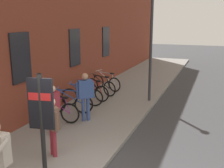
{
  "coord_description": "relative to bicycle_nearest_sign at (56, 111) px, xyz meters",
  "views": [
    {
      "loc": [
        -4.85,
        -2.33,
        3.57
      ],
      "look_at": [
        3.06,
        0.78,
        1.54
      ],
      "focal_mm": 43.16,
      "sensor_mm": 36.0,
      "label": 1
    }
  ],
  "objects": [
    {
      "name": "bicycle_nearest_sign",
      "position": [
        0.0,
        0.0,
        0.0
      ],
      "size": [
        0.48,
        1.77,
        0.97
      ],
      "color": "black",
      "rests_on": "sidewalk_pavement"
    },
    {
      "name": "bicycle_by_door",
      "position": [
        1.92,
        -0.0,
        0.0
      ],
      "size": [
        0.6,
        1.73,
        0.97
      ],
      "color": "black",
      "rests_on": "sidewalk_pavement"
    },
    {
      "name": "bicycle_under_window",
      "position": [
        4.61,
        0.05,
        0.0
      ],
      "size": [
        0.64,
        1.72,
        0.97
      ],
      "color": "black",
      "rests_on": "sidewalk_pavement"
    },
    {
      "name": "ground",
      "position": [
        3.35,
        -3.69,
        -0.51
      ],
      "size": [
        60.0,
        60.0,
        0.0
      ],
      "primitive_type": "plane",
      "color": "#38383A"
    },
    {
      "name": "pedestrian_near_bus",
      "position": [
        0.48,
        -0.89,
        0.65
      ],
      "size": [
        0.51,
        0.52,
        1.7
      ],
      "color": "#334C8C",
      "rests_on": "sidewalk_pavement"
    },
    {
      "name": "transit_info_sign",
      "position": [
        -3.06,
        -1.68,
        1.21
      ],
      "size": [
        0.18,
        0.56,
        2.4
      ],
      "color": "black",
      "rests_on": "sidewalk_pavement"
    },
    {
      "name": "bicycle_beside_lamp",
      "position": [
        0.96,
        0.0,
        0.0
      ],
      "size": [
        0.64,
        1.72,
        0.97
      ],
      "color": "black",
      "rests_on": "sidewalk_pavement"
    },
    {
      "name": "bicycle_end_of_row",
      "position": [
        2.77,
        -0.02,
        0.0
      ],
      "size": [
        0.48,
        1.76,
        0.97
      ],
      "color": "black",
      "rests_on": "sidewalk_pavement"
    },
    {
      "name": "bicycle_far_end",
      "position": [
        3.77,
        -0.03,
        0.0
      ],
      "size": [
        0.65,
        1.71,
        0.97
      ],
      "color": "black",
      "rests_on": "sidewalk_pavement"
    },
    {
      "name": "pedestrian_crossing_street",
      "position": [
        -2.08,
        -1.25,
        0.56
      ],
      "size": [
        0.44,
        0.51,
        1.56
      ],
      "color": "maroon",
      "rests_on": "sidewalk_pavement"
    },
    {
      "name": "pedestrian_by_facade",
      "position": [
        -0.86,
        -0.47,
        0.54
      ],
      "size": [
        0.58,
        0.28,
        1.53
      ],
      "color": "#723F72",
      "rests_on": "sidewalk_pavement"
    },
    {
      "name": "street_lamp",
      "position": [
        3.67,
        -2.39,
        2.59
      ],
      "size": [
        0.28,
        0.28,
        5.0
      ],
      "color": "#333338",
      "rests_on": "sidewalk_pavement"
    },
    {
      "name": "sidewalk_pavement",
      "position": [
        5.35,
        -0.94,
        -0.45
      ],
      "size": [
        24.0,
        3.5,
        0.12
      ],
      "primitive_type": "cube",
      "color": "gray",
      "rests_on": "ground"
    }
  ]
}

